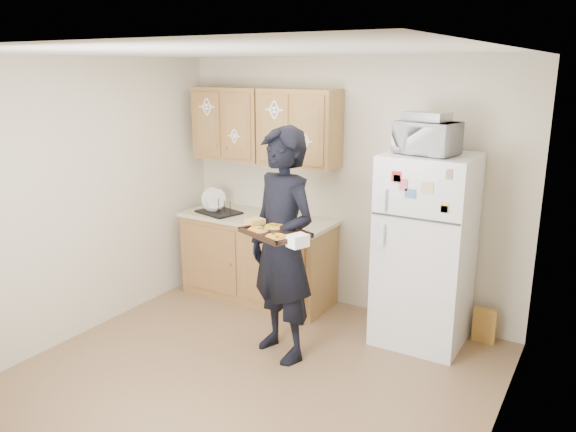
% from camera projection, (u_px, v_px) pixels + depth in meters
% --- Properties ---
extents(floor, '(3.60, 3.60, 0.00)m').
position_uv_depth(floor, '(244.00, 383.00, 4.41)').
color(floor, brown).
rests_on(floor, ground).
extents(ceiling, '(3.60, 3.60, 0.00)m').
position_uv_depth(ceiling, '(237.00, 52.00, 3.77)').
color(ceiling, white).
rests_on(ceiling, wall_back).
extents(wall_back, '(3.60, 0.04, 2.50)m').
position_uv_depth(wall_back, '(346.00, 187.00, 5.58)').
color(wall_back, beige).
rests_on(wall_back, floor).
extents(wall_front, '(3.60, 0.04, 2.50)m').
position_uv_depth(wall_front, '(15.00, 325.00, 2.59)').
color(wall_front, beige).
rests_on(wall_front, floor).
extents(wall_left, '(0.04, 3.60, 2.50)m').
position_uv_depth(wall_left, '(75.00, 201.00, 4.98)').
color(wall_left, beige).
rests_on(wall_left, floor).
extents(wall_right, '(0.04, 3.60, 2.50)m').
position_uv_depth(wall_right, '(498.00, 276.00, 3.20)').
color(wall_right, beige).
rests_on(wall_right, floor).
extents(refrigerator, '(0.75, 0.70, 1.70)m').
position_uv_depth(refrigerator, '(425.00, 250.00, 4.91)').
color(refrigerator, white).
rests_on(refrigerator, floor).
extents(base_cabinet, '(1.60, 0.60, 0.86)m').
position_uv_depth(base_cabinet, '(258.00, 259.00, 5.95)').
color(base_cabinet, brown).
rests_on(base_cabinet, floor).
extents(countertop, '(1.64, 0.64, 0.04)m').
position_uv_depth(countertop, '(257.00, 218.00, 5.83)').
color(countertop, beige).
rests_on(countertop, base_cabinet).
extents(upper_cab_left, '(0.80, 0.33, 0.75)m').
position_uv_depth(upper_cab_left, '(232.00, 124.00, 5.90)').
color(upper_cab_left, brown).
rests_on(upper_cab_left, wall_back).
extents(upper_cab_right, '(0.80, 0.33, 0.75)m').
position_uv_depth(upper_cab_right, '(299.00, 128.00, 5.49)').
color(upper_cab_right, brown).
rests_on(upper_cab_right, wall_back).
extents(cereal_box, '(0.20, 0.07, 0.32)m').
position_uv_depth(cereal_box, '(485.00, 325.00, 5.04)').
color(cereal_box, '#C19544').
rests_on(cereal_box, floor).
extents(person, '(0.84, 0.70, 1.96)m').
position_uv_depth(person, '(282.00, 246.00, 4.62)').
color(person, black).
rests_on(person, floor).
extents(baking_tray, '(0.59, 0.51, 0.04)m').
position_uv_depth(baking_tray, '(275.00, 233.00, 4.28)').
color(baking_tray, black).
rests_on(baking_tray, person).
extents(pizza_front_left, '(0.16, 0.16, 0.02)m').
position_uv_depth(pizza_front_left, '(258.00, 230.00, 4.31)').
color(pizza_front_left, orange).
rests_on(pizza_front_left, baking_tray).
extents(pizza_front_right, '(0.16, 0.16, 0.02)m').
position_uv_depth(pizza_front_right, '(276.00, 237.00, 4.14)').
color(pizza_front_right, orange).
rests_on(pizza_front_right, baking_tray).
extents(pizza_back_left, '(0.16, 0.16, 0.02)m').
position_uv_depth(pizza_back_left, '(275.00, 226.00, 4.41)').
color(pizza_back_left, orange).
rests_on(pizza_back_left, baking_tray).
extents(microwave, '(0.54, 0.42, 0.27)m').
position_uv_depth(microwave, '(427.00, 138.00, 4.63)').
color(microwave, white).
rests_on(microwave, refrigerator).
extents(foil_pan, '(0.39, 0.30, 0.07)m').
position_uv_depth(foil_pan, '(427.00, 117.00, 4.62)').
color(foil_pan, silver).
rests_on(foil_pan, microwave).
extents(dish_rack, '(0.50, 0.42, 0.17)m').
position_uv_depth(dish_rack, '(219.00, 205.00, 5.94)').
color(dish_rack, black).
rests_on(dish_rack, countertop).
extents(bowl, '(0.25, 0.25, 0.05)m').
position_uv_depth(bowl, '(213.00, 208.00, 5.99)').
color(bowl, white).
rests_on(bowl, dish_rack).
extents(soap_bottle, '(0.10, 0.10, 0.18)m').
position_uv_depth(soap_bottle, '(281.00, 216.00, 5.52)').
color(soap_bottle, white).
rests_on(soap_bottle, countertop).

